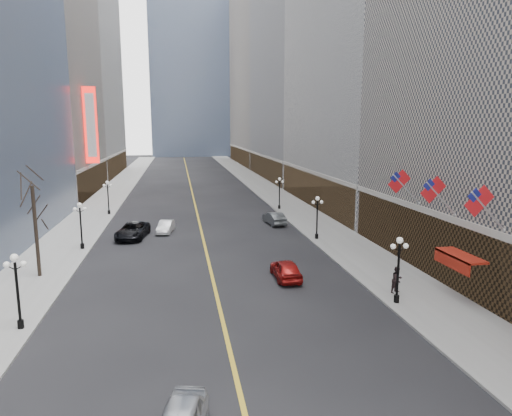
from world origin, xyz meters
name	(u,v)px	position (x,y,z in m)	size (l,w,h in m)	color
sidewalk_east	(288,204)	(14.00, 70.00, 0.07)	(6.00, 230.00, 0.15)	gray
sidewalk_west	(97,210)	(-14.00, 70.00, 0.07)	(6.00, 230.00, 0.15)	gray
lane_line	(193,197)	(0.00, 80.00, 0.01)	(0.25, 200.00, 0.02)	gold
bldg_east_c	(319,71)	(29.88, 106.00, 24.18)	(26.60, 40.60, 48.80)	#9A999C
bldg_east_d	(279,64)	(29.90, 149.00, 31.17)	(26.60, 46.60, 62.80)	#A39687
bldg_west_c	(4,44)	(-29.88, 87.00, 25.19)	(26.60, 30.60, 50.80)	#A39687
bldg_west_d	(53,20)	(-29.92, 121.00, 36.17)	(26.60, 38.60, 72.80)	silver
streetlamp_east_1	(399,263)	(11.80, 30.00, 2.90)	(1.26, 0.44, 4.52)	black
streetlamp_east_2	(317,213)	(11.80, 48.00, 2.90)	(1.26, 0.44, 4.52)	black
streetlamp_east_3	(279,190)	(11.80, 66.00, 2.90)	(1.26, 0.44, 4.52)	black
streetlamp_west_1	(17,283)	(-11.80, 30.00, 2.90)	(1.26, 0.44, 4.52)	black
streetlamp_west_2	(81,221)	(-11.80, 48.00, 2.90)	(1.26, 0.44, 4.52)	black
streetlamp_west_3	(108,194)	(-11.80, 66.00, 2.90)	(1.26, 0.44, 4.52)	black
flag_3	(482,204)	(15.31, 27.00, 7.29)	(2.87, 0.12, 2.87)	#B2B2B7
flag_4	(435,192)	(15.31, 32.00, 7.29)	(2.87, 0.12, 2.87)	#B2B2B7
flag_5	(401,183)	(15.31, 37.00, 7.29)	(2.87, 0.12, 2.87)	#B2B2B7
awning_c	(458,257)	(16.11, 30.00, 3.08)	(1.40, 4.00, 0.93)	maroon
theatre_marquee	(91,125)	(-15.88, 80.00, 12.00)	(2.00, 0.55, 12.00)	red
tree_west_far	(33,200)	(-13.50, 40.00, 6.24)	(3.60, 3.60, 7.92)	#2D231C
car_nb_mid	(166,227)	(-3.98, 54.14, 0.67)	(1.43, 4.09, 1.35)	silver
car_nb_far	(133,231)	(-7.42, 52.11, 0.83)	(2.76, 5.99, 1.66)	black
car_sb_mid	(286,269)	(5.67, 36.37, 0.78)	(1.85, 4.60, 1.57)	maroon
car_sb_far	(274,218)	(9.00, 56.40, 0.77)	(1.63, 4.67, 1.54)	#484C4F
ped_east_walk	(397,280)	(12.66, 31.70, 1.11)	(0.93, 0.51, 1.92)	black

